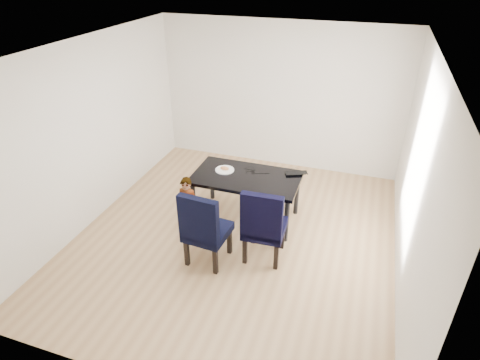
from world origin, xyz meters
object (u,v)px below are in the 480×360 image
(chair_right, at_px, (265,222))
(plate, at_px, (225,170))
(child, at_px, (188,207))
(dining_table, at_px, (246,197))
(chair_left, at_px, (208,226))
(laptop, at_px, (296,172))

(chair_right, height_order, plate, chair_right)
(child, bearing_deg, dining_table, 46.14)
(dining_table, height_order, plate, plate)
(child, bearing_deg, chair_left, -38.77)
(chair_right, bearing_deg, dining_table, 120.60)
(chair_left, distance_m, plate, 1.19)
(dining_table, height_order, laptop, laptop)
(dining_table, relative_size, child, 1.71)
(chair_left, relative_size, chair_right, 0.99)
(chair_left, xyz_separation_m, laptop, (0.87, 1.44, 0.21))
(chair_right, distance_m, child, 1.20)
(child, distance_m, laptop, 1.72)
(laptop, bearing_deg, child, 13.83)
(child, height_order, plate, child)
(chair_left, relative_size, child, 1.19)
(plate, bearing_deg, dining_table, -11.20)
(chair_right, distance_m, plate, 1.24)
(dining_table, distance_m, laptop, 0.86)
(dining_table, xyz_separation_m, child, (-0.68, -0.65, 0.09))
(dining_table, bearing_deg, chair_left, -99.72)
(dining_table, distance_m, plate, 0.54)
(chair_right, xyz_separation_m, plate, (-0.88, 0.85, 0.20))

